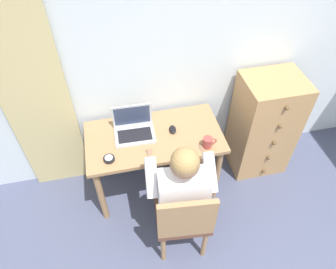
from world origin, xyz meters
TOP-DOWN VIEW (x-y plane):
  - wall_back at (0.00, 2.20)m, footprint 4.80×0.05m
  - curtain_panel at (-1.14, 2.13)m, footprint 0.54×0.03m
  - desk at (-0.24, 1.83)m, footprint 1.17×0.61m
  - dresser at (0.86, 1.91)m, footprint 0.54×0.48m
  - chair at (-0.14, 1.14)m, footprint 0.46×0.44m
  - person_seated at (-0.12, 1.32)m, footprint 0.57×0.61m
  - laptop at (-0.39, 1.90)m, footprint 0.35×0.26m
  - computer_mouse at (-0.07, 1.85)m, footprint 0.07×0.11m
  - desk_clock at (-0.64, 1.64)m, footprint 0.09×0.09m
  - coffee_mug at (0.18, 1.61)m, footprint 0.12×0.08m

SIDE VIEW (x-z plane):
  - chair at x=-0.14m, z-range 0.06..0.94m
  - dresser at x=0.86m, z-range 0.00..1.08m
  - desk at x=-0.24m, z-range 0.25..0.99m
  - person_seated at x=-0.12m, z-range 0.08..1.28m
  - desk_clock at x=-0.64m, z-range 0.73..0.76m
  - computer_mouse at x=-0.07m, z-range 0.73..0.77m
  - coffee_mug at x=0.18m, z-range 0.73..0.83m
  - laptop at x=-0.39m, z-range 0.67..0.90m
  - curtain_panel at x=-1.14m, z-range 0.00..2.23m
  - wall_back at x=0.00m, z-range 0.00..2.50m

